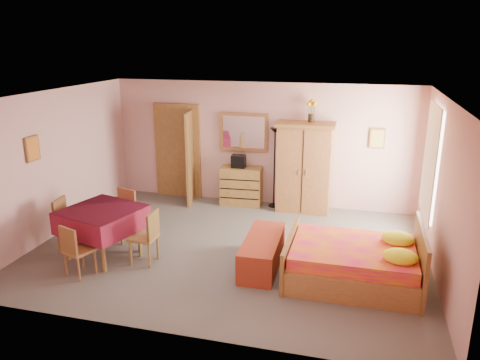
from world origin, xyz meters
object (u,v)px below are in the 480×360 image
(floor_lamp, at_px, (274,168))
(chair_north, at_px, (120,216))
(stereo, at_px, (239,161))
(chest_of_drawers, at_px, (241,186))
(wall_mirror, at_px, (244,132))
(chair_west, at_px, (72,225))
(wardrobe, at_px, (304,168))
(chair_south, at_px, (79,250))
(dining_table, at_px, (103,232))
(sunflower_vase, at_px, (311,111))
(bench, at_px, (263,252))
(bed, at_px, (353,252))
(chair_east, at_px, (143,237))

(floor_lamp, relative_size, chair_north, 1.89)
(floor_lamp, bearing_deg, stereo, -176.29)
(chest_of_drawers, xyz_separation_m, wall_mirror, (0.00, 0.21, 1.14))
(wall_mirror, distance_m, stereo, 0.63)
(stereo, bearing_deg, chair_west, -125.72)
(wall_mirror, height_order, wardrobe, wall_mirror)
(stereo, relative_size, chair_south, 0.35)
(wall_mirror, relative_size, chair_north, 1.15)
(dining_table, bearing_deg, sunflower_vase, 46.05)
(dining_table, bearing_deg, chest_of_drawers, 62.76)
(stereo, height_order, bench, stereo)
(stereo, bearing_deg, chest_of_drawers, 9.15)
(chair_south, xyz_separation_m, chair_north, (-0.04, 1.34, 0.04))
(wardrobe, height_order, chair_west, wardrobe)
(chest_of_drawers, height_order, wall_mirror, wall_mirror)
(chest_of_drawers, distance_m, dining_table, 3.39)
(stereo, bearing_deg, wall_mirror, 75.01)
(wall_mirror, relative_size, sunflower_vase, 2.33)
(chair_south, bearing_deg, sunflower_vase, 71.28)
(wardrobe, bearing_deg, chair_south, -128.74)
(stereo, height_order, chair_north, stereo)
(dining_table, bearing_deg, bed, 2.85)
(chest_of_drawers, bearing_deg, chair_south, -116.54)
(wardrobe, distance_m, bed, 3.01)
(chest_of_drawers, xyz_separation_m, floor_lamp, (0.70, 0.04, 0.44))
(sunflower_vase, bearing_deg, dining_table, -133.95)
(sunflower_vase, relative_size, chair_north, 0.50)
(bench, bearing_deg, sunflower_vase, 82.34)
(wardrobe, bearing_deg, chair_west, -140.65)
(wall_mirror, xyz_separation_m, sunflower_vase, (1.42, -0.14, 0.52))
(chair_west, bearing_deg, wall_mirror, 137.88)
(bed, xyz_separation_m, chair_north, (-4.02, 0.46, 0.00))
(bench, height_order, chair_west, chair_west)
(bed, bearing_deg, dining_table, -177.03)
(chair_east, bearing_deg, chair_north, 48.04)
(bench, xyz_separation_m, chair_east, (-1.86, -0.34, 0.20))
(chair_south, bearing_deg, wall_mirror, 87.89)
(stereo, relative_size, sunflower_vase, 0.65)
(chair_east, bearing_deg, dining_table, 86.41)
(chair_east, bearing_deg, wall_mirror, -13.92)
(sunflower_vase, height_order, chair_west, sunflower_vase)
(chest_of_drawers, height_order, bench, chest_of_drawers)
(sunflower_vase, xyz_separation_m, dining_table, (-2.97, -3.09, -1.66))
(wardrobe, height_order, chair_north, wardrobe)
(chair_west, height_order, chair_east, chair_west)
(chest_of_drawers, relative_size, chair_east, 1.00)
(chest_of_drawers, distance_m, bench, 2.92)
(chair_north, bearing_deg, chair_east, 154.51)
(wardrobe, bearing_deg, bed, -68.91)
(chest_of_drawers, distance_m, wardrobe, 1.43)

